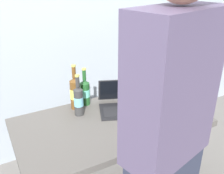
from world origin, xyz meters
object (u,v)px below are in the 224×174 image
beer_bottle_brown (85,91)px  beer_bottle_dark (79,100)px  beer_bottle_green (75,92)px  coffee_mug (176,100)px  laptop (120,103)px  person_figure (166,148)px

beer_bottle_brown → beer_bottle_dark: bearing=-129.0°
beer_bottle_green → coffee_mug: bearing=-27.0°
laptop → beer_bottle_green: 0.34m
beer_bottle_dark → beer_bottle_brown: bearing=51.0°
beer_bottle_green → coffee_mug: 0.77m
person_figure → laptop: bearing=75.8°
laptop → person_figure: 0.78m
person_figure → beer_bottle_green: bearing=96.5°
beer_bottle_green → person_figure: size_ratio=0.19×
laptop → beer_bottle_brown: bearing=137.5°
beer_bottle_green → beer_bottle_dark: (-0.02, -0.10, -0.01)m
beer_bottle_green → person_figure: (0.10, -0.90, 0.07)m
laptop → beer_bottle_green: bearing=150.6°
person_figure → coffee_mug: (0.58, 0.56, -0.15)m
beer_bottle_green → coffee_mug: size_ratio=2.98×
beer_bottle_dark → coffee_mug: bearing=-19.2°
beer_bottle_brown → coffee_mug: size_ratio=2.56×
beer_bottle_brown → beer_bottle_dark: (-0.10, -0.13, 0.01)m
laptop → person_figure: bearing=-104.2°
beer_bottle_green → beer_bottle_dark: bearing=-98.3°
coffee_mug → person_figure: bearing=-136.1°
laptop → beer_bottle_dark: beer_bottle_dark is taller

